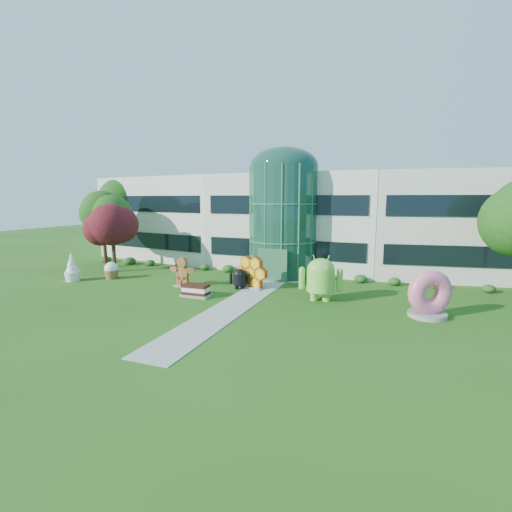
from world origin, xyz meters
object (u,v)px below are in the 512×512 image
at_px(android_green, 321,276).
at_px(donut, 429,293).
at_px(gingerbread, 182,272).
at_px(android_black, 240,277).

distance_m(android_green, donut, 6.76).
distance_m(android_green, gingerbread, 11.15).
xyz_separation_m(donut, gingerbread, (-17.80, 1.32, -0.23)).
bearing_deg(android_black, android_green, -19.39).
relative_size(donut, gingerbread, 1.10).
xyz_separation_m(android_green, gingerbread, (-11.14, 0.20, -0.55)).
relative_size(android_green, gingerbread, 1.34).
bearing_deg(donut, android_black, 138.68).
distance_m(android_green, android_black, 6.64).
bearing_deg(donut, android_green, 138.37).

